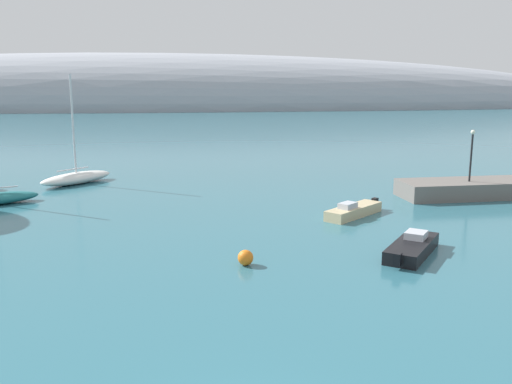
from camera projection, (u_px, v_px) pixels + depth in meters
The scene contains 7 objects.
breakwater_rocks at pixel (493, 188), 46.07m from camera, with size 16.08×4.11×1.39m, color #66605B.
distant_ridge at pixel (143, 108), 201.46m from camera, with size 384.15×58.38×39.96m, color #999EA8.
sailboat_white_near_shore at pixel (76, 177), 51.62m from camera, with size 6.87×6.95×10.21m.
motorboat_black_alongside_breakwater at pixel (412, 247), 30.42m from camera, with size 4.69×5.31×1.13m.
motorboat_sand_outer at pixel (354, 211), 39.12m from camera, with size 5.11×4.61×1.12m.
mooring_buoy_orange at pixel (246, 258), 28.60m from camera, with size 0.83×0.83×0.83m, color orange.
harbor_lamp_post at pixel (472, 150), 44.64m from camera, with size 0.36×0.36×4.26m.
Camera 1 is at (-1.70, -12.30, 9.43)m, focal length 38.32 mm.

